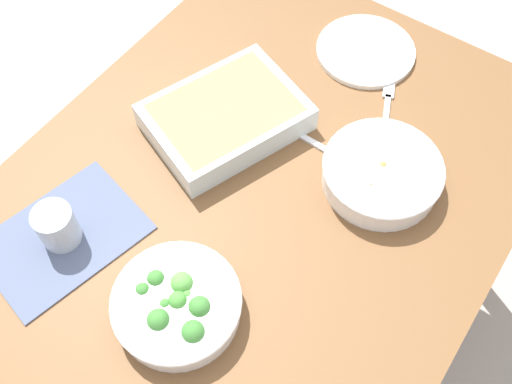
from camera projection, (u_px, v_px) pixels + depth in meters
ground_plane at (256, 323)px, 1.79m from camera, size 6.00×6.00×0.00m
dining_table at (256, 215)px, 1.23m from camera, size 1.20×0.90×0.74m
placemat at (63, 237)px, 1.10m from camera, size 0.32×0.26×0.00m
stew_bowl at (382, 173)px, 1.14m from camera, size 0.23×0.23×0.06m
broccoli_bowl at (177, 305)px, 1.01m from camera, size 0.22×0.22×0.07m
baking_dish at (226, 116)px, 1.21m from camera, size 0.36×0.31×0.06m
drink_cup at (58, 228)px, 1.07m from camera, size 0.07×0.07×0.08m
side_plate at (366, 51)px, 1.34m from camera, size 0.22×0.22×0.01m
spoon_by_stew at (325, 149)px, 1.20m from camera, size 0.03×0.18×0.01m
fork_on_table at (387, 109)px, 1.26m from camera, size 0.17×0.09×0.01m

